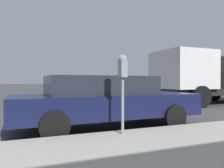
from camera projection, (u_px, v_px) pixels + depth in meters
name	position (u px, v px, depth m)	size (l,w,h in m)	color
ground_plane	(86.00, 121.00, 6.85)	(220.00, 220.00, 0.00)	#424244
parking_meter	(123.00, 73.00, 4.55)	(0.21, 0.19, 1.65)	gray
car_navy	(105.00, 100.00, 5.94)	(2.09, 5.02, 1.39)	#14193D
dump_truck	(222.00, 76.00, 12.70)	(3.02, 8.42, 2.84)	black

